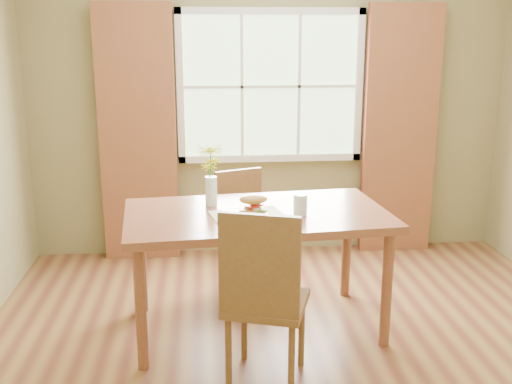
{
  "coord_description": "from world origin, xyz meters",
  "views": [
    {
      "loc": [
        -0.6,
        -3.36,
        1.94
      ],
      "look_at": [
        -0.27,
        0.3,
        0.97
      ],
      "focal_mm": 42.0,
      "sensor_mm": 36.0,
      "label": 1
    }
  ],
  "objects": [
    {
      "name": "room",
      "position": [
        0.0,
        0.0,
        1.35
      ],
      "size": [
        4.24,
        3.84,
        2.74
      ],
      "color": "brown",
      "rests_on": "ground"
    },
    {
      "name": "window",
      "position": [
        0.0,
        1.87,
        1.5
      ],
      "size": [
        1.62,
        0.06,
        1.32
      ],
      "color": "#B7E2AA",
      "rests_on": "room"
    },
    {
      "name": "curtain_left",
      "position": [
        -1.15,
        1.78,
        1.1
      ],
      "size": [
        0.65,
        0.08,
        2.2
      ],
      "primitive_type": "cube",
      "color": "maroon",
      "rests_on": "room"
    },
    {
      "name": "curtain_right",
      "position": [
        1.15,
        1.78,
        1.1
      ],
      "size": [
        0.65,
        0.08,
        2.2
      ],
      "primitive_type": "cube",
      "color": "maroon",
      "rests_on": "room"
    },
    {
      "name": "dining_table",
      "position": [
        -0.26,
        0.35,
        0.74
      ],
      "size": [
        1.77,
        1.1,
        0.82
      ],
      "rotation": [
        0.0,
        0.0,
        0.09
      ],
      "color": "brown",
      "rests_on": "room"
    },
    {
      "name": "chair_near",
      "position": [
        -0.29,
        -0.35,
        0.58
      ],
      "size": [
        0.55,
        0.55,
        1.05
      ],
      "rotation": [
        0.0,
        0.0,
        -0.32
      ],
      "color": "brown",
      "rests_on": "room"
    },
    {
      "name": "chair_far",
      "position": [
        -0.29,
        1.05,
        0.51
      ],
      "size": [
        0.5,
        0.5,
        0.93
      ],
      "rotation": [
        0.0,
        0.0,
        0.37
      ],
      "color": "brown",
      "rests_on": "room"
    },
    {
      "name": "placemat",
      "position": [
        -0.32,
        0.26,
        0.83
      ],
      "size": [
        0.51,
        0.42,
        0.01
      ],
      "primitive_type": "cube",
      "rotation": [
        0.0,
        0.0,
        0.21
      ],
      "color": "silver",
      "rests_on": "dining_table"
    },
    {
      "name": "plate",
      "position": [
        -0.34,
        0.2,
        0.84
      ],
      "size": [
        0.3,
        0.3,
        0.01
      ],
      "primitive_type": "cube",
      "rotation": [
        0.0,
        0.0,
        0.13
      ],
      "color": "#57BB2E",
      "rests_on": "placemat"
    },
    {
      "name": "croissant_sandwich",
      "position": [
        -0.29,
        0.21,
        0.91
      ],
      "size": [
        0.19,
        0.14,
        0.14
      ],
      "rotation": [
        0.0,
        0.0,
        0.1
      ],
      "color": "gold",
      "rests_on": "plate"
    },
    {
      "name": "water_glass",
      "position": [
        0.01,
        0.27,
        0.89
      ],
      "size": [
        0.09,
        0.09,
        0.13
      ],
      "color": "silver",
      "rests_on": "dining_table"
    },
    {
      "name": "flower_vase",
      "position": [
        -0.55,
        0.52,
        1.07
      ],
      "size": [
        0.17,
        0.17,
        0.41
      ],
      "color": "silver",
      "rests_on": "dining_table"
    }
  ]
}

